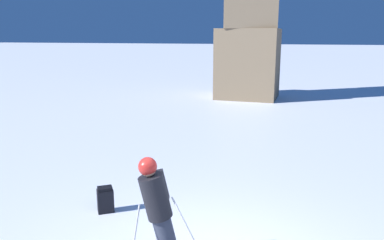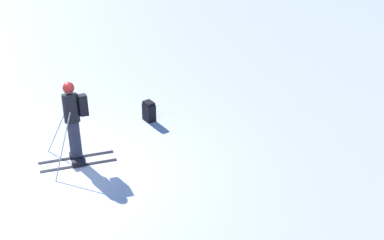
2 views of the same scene
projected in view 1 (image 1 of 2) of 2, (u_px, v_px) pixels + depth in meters
name	position (u px, v px, depth m)	size (l,w,h in m)	color
skier	(159.00, 210.00, 5.09)	(1.33, 1.70, 1.77)	black
rock_pillar	(250.00, 14.00, 19.36)	(3.15, 2.76, 10.45)	#7A664C
spare_backpack	(105.00, 200.00, 7.12)	(0.37, 0.36, 0.50)	black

